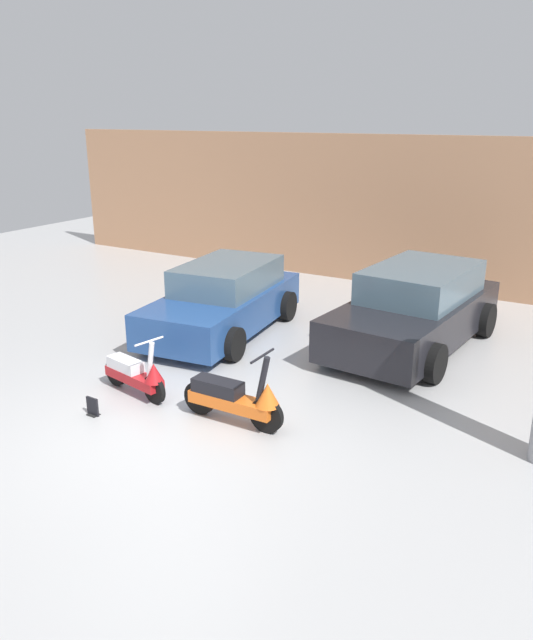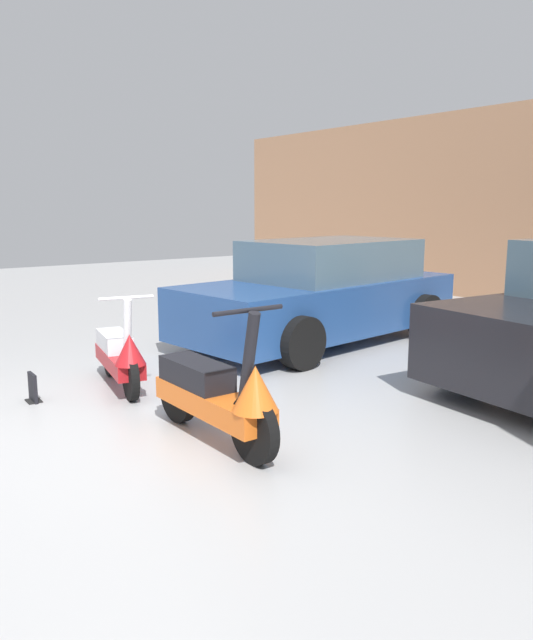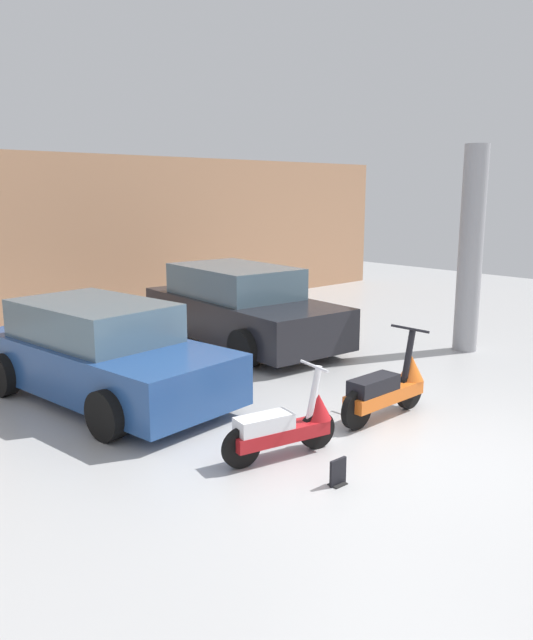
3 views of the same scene
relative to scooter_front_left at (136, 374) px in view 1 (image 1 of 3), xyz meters
name	(u,v)px [view 1 (image 1 of 3)]	position (x,y,z in m)	size (l,w,h in m)	color
ground_plane	(165,434)	(1.11, -0.73, -0.33)	(28.00, 28.00, 0.00)	#B2B2B2
wall_back	(397,212)	(1.11, 7.84, 1.41)	(19.60, 0.12, 3.49)	tan
scooter_front_left	(136,374)	(0.00, 0.00, 0.00)	(1.34, 0.56, 0.94)	black
scooter_front_right	(236,398)	(1.74, -0.01, 0.04)	(1.53, 0.55, 1.07)	black
car_rear_left	(224,300)	(-0.49, 2.99, 0.29)	(2.18, 3.98, 1.30)	navy
car_rear_center	(415,309)	(2.83, 4.08, 0.34)	(2.27, 4.27, 1.40)	black
placard_near_left_scooter	(93,407)	(-0.09, -0.80, -0.22)	(0.20, 0.12, 0.26)	black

